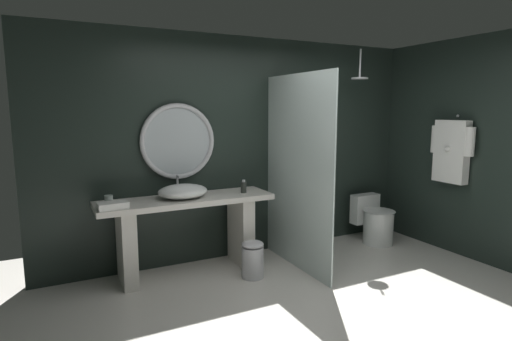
% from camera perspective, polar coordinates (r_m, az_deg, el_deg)
% --- Properties ---
extents(ground_plane, '(5.76, 5.76, 0.00)m').
position_cam_1_polar(ground_plane, '(3.76, 11.54, -19.72)').
color(ground_plane, silver).
extents(back_wall_panel, '(4.80, 0.10, 2.60)m').
position_cam_1_polar(back_wall_panel, '(4.96, -1.73, 3.15)').
color(back_wall_panel, '#1E2823').
rests_on(back_wall_panel, ground_plane).
extents(side_wall_right, '(0.10, 2.47, 2.60)m').
position_cam_1_polar(side_wall_right, '(5.57, 26.26, 2.86)').
color(side_wall_right, '#1E2823').
rests_on(side_wall_right, ground_plane).
extents(vanity_counter, '(1.85, 0.53, 0.84)m').
position_cam_1_polar(vanity_counter, '(4.49, -9.58, -7.42)').
color(vanity_counter, silver).
rests_on(vanity_counter, ground_plane).
extents(vessel_sink, '(0.52, 0.43, 0.22)m').
position_cam_1_polar(vessel_sink, '(4.39, -10.14, -2.86)').
color(vessel_sink, white).
rests_on(vessel_sink, vanity_counter).
extents(tumbler_cup, '(0.08, 0.08, 0.09)m').
position_cam_1_polar(tumbler_cup, '(4.31, -19.80, -3.84)').
color(tumbler_cup, silver).
rests_on(tumbler_cup, vanity_counter).
extents(soap_dispenser, '(0.06, 0.06, 0.15)m').
position_cam_1_polar(soap_dispenser, '(4.59, -1.73, -2.31)').
color(soap_dispenser, '#282D28').
rests_on(soap_dispenser, vanity_counter).
extents(round_wall_mirror, '(0.83, 0.05, 0.83)m').
position_cam_1_polar(round_wall_mirror, '(4.57, -10.78, 3.99)').
color(round_wall_mirror, silver).
extents(shower_glass_panel, '(0.02, 1.32, 2.14)m').
position_cam_1_polar(shower_glass_panel, '(4.52, 5.77, -0.35)').
color(shower_glass_panel, silver).
rests_on(shower_glass_panel, ground_plane).
extents(rain_shower_head, '(0.21, 0.21, 0.37)m').
position_cam_1_polar(rain_shower_head, '(5.39, 14.24, 12.68)').
color(rain_shower_head, silver).
extents(hanging_bathrobe, '(0.20, 0.57, 0.82)m').
position_cam_1_polar(hanging_bathrobe, '(5.45, 25.54, 2.64)').
color(hanging_bathrobe, silver).
extents(toilet, '(0.40, 0.57, 0.61)m').
position_cam_1_polar(toilet, '(5.71, 16.18, -6.86)').
color(toilet, white).
rests_on(toilet, ground_plane).
extents(waste_bin, '(0.23, 0.23, 0.40)m').
position_cam_1_polar(waste_bin, '(4.42, -0.47, -12.20)').
color(waste_bin, silver).
rests_on(waste_bin, ground_plane).
extents(folded_hand_towel, '(0.29, 0.18, 0.06)m').
position_cam_1_polar(folded_hand_towel, '(4.10, -19.30, -4.63)').
color(folded_hand_towel, white).
rests_on(folded_hand_towel, vanity_counter).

